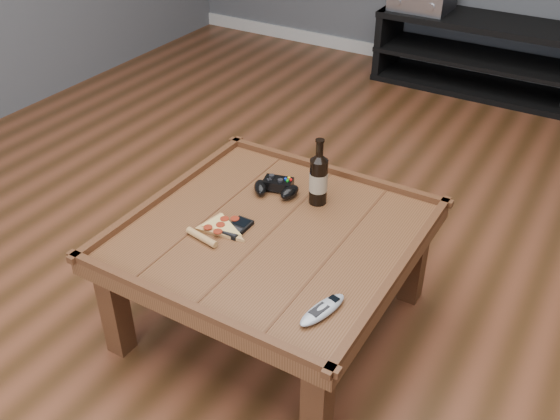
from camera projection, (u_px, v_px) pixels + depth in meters
The scene contains 9 objects.
ground at pixel (273, 321), 2.52m from camera, with size 6.00×6.00×0.00m, color #422713.
baseboard at pixel (483, 71), 4.62m from camera, with size 5.00×0.02×0.10m, color silver.
coffee_table at pixel (272, 244), 2.30m from camera, with size 1.03×1.03×0.48m.
media_console at pixel (478, 55), 4.33m from camera, with size 1.40×0.45×0.50m.
beer_bottle at pixel (318, 178), 2.36m from camera, with size 0.07×0.07×0.27m.
game_controller at pixel (276, 187), 2.46m from camera, with size 0.20×0.16×0.05m.
pizza_slice at pixel (218, 228), 2.26m from camera, with size 0.19×0.27×0.03m.
smartphone at pixel (237, 228), 2.26m from camera, with size 0.07×0.12×0.02m.
remote_control at pixel (322, 310), 1.90m from camera, with size 0.10×0.20×0.03m.
Camera 1 is at (0.97, -1.56, 1.78)m, focal length 40.00 mm.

